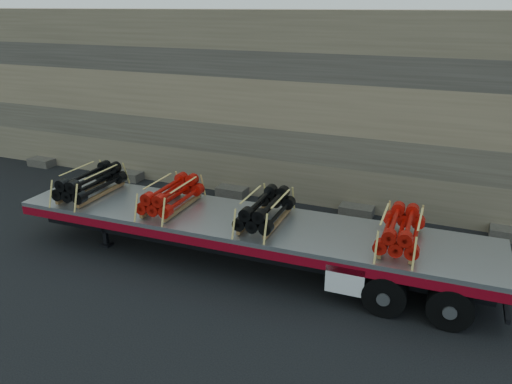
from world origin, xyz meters
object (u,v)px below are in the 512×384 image
Objects in this scene: bundle_midrear at (266,210)px; bundle_rear at (401,231)px; bundle_midfront at (171,196)px; bundle_front at (91,183)px; trailer at (245,241)px.

bundle_midrear is 3.67m from bundle_rear.
bundle_front is at bearing -180.00° from bundle_midfront.
bundle_midrear is (5.99, 0.19, -0.02)m from bundle_front.
bundle_midrear reaches higher than trailer.
trailer is at bearing -0.00° from bundle_midfront.
bundle_front is at bearing -180.00° from trailer.
bundle_midrear is at bearing 180.00° from bundle_rear.
bundle_front is at bearing -180.00° from bundle_midrear.
bundle_midfront is 1.01× the size of bundle_midrear.
trailer is 6.44× the size of bundle_midrear.
trailer is at bearing 0.00° from bundle_front.
trailer is 6.38× the size of bundle_midfront.
trailer is 4.45m from bundle_rear.
bundle_midfront reaches higher than trailer.
bundle_midfront reaches higher than bundle_midrear.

